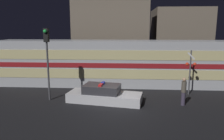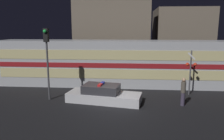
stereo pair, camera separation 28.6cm
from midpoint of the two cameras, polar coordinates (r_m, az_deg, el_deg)
ground_plane at (r=13.61m, az=1.55°, el=-10.18°), size 120.00×120.00×0.00m
train at (r=19.00m, az=2.03°, el=1.87°), size 20.81×2.93×3.88m
police_car at (r=14.80m, az=-1.73°, el=-6.52°), size 5.15×2.53×1.29m
pedestrian at (r=14.67m, az=18.64°, el=-5.36°), size 0.31×0.31×1.82m
crossing_signal_near at (r=16.96m, az=20.33°, el=0.35°), size 0.79×0.30×3.32m
traffic_light_corner at (r=15.21m, az=-16.16°, el=5.16°), size 0.30×0.46×4.90m
building_left at (r=25.31m, az=0.45°, el=8.96°), size 8.24×4.56×8.19m
building_center at (r=28.66m, az=17.68°, el=7.69°), size 6.34×6.60×7.22m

